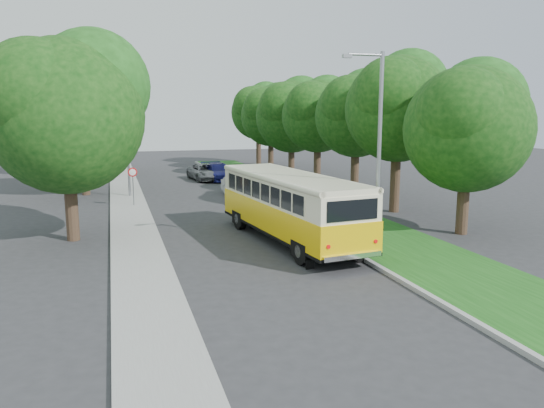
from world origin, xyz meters
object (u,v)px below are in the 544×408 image
object	(u,v)px
lamppost_near	(377,148)
car_grey	(206,172)
lamppost_far	(126,137)
car_silver	(261,197)
car_white	(240,186)
vintage_bus	(290,208)
car_blue	(219,172)

from	to	relation	value
lamppost_near	car_grey	distance (m)	26.52
lamppost_far	car_grey	world-z (taller)	lamppost_far
lamppost_far	car_silver	size ratio (longest dim) A/B	1.74
lamppost_near	car_white	size ratio (longest dim) A/B	1.93
car_silver	vintage_bus	bearing A→B (deg)	-104.80
vintage_bus	car_grey	bearing A→B (deg)	82.79
car_silver	lamppost_far	bearing A→B (deg)	129.76
vintage_bus	car_silver	distance (m)	8.45
lamppost_far	car_white	distance (m)	8.35
lamppost_far	car_grey	bearing A→B (deg)	49.09
lamppost_far	car_grey	size ratio (longest dim) A/B	1.50
car_white	car_blue	world-z (taller)	car_blue
lamppost_near	lamppost_far	distance (m)	20.53
car_silver	car_white	bearing A→B (deg)	82.89
car_silver	car_grey	distance (m)	14.52
lamppost_far	car_white	world-z (taller)	lamppost_far
lamppost_near	car_grey	size ratio (longest dim) A/B	1.60
car_blue	car_silver	bearing A→B (deg)	-97.11
vintage_bus	car_silver	xyz separation A→B (m)	(1.01, 8.35, -0.82)
lamppost_near	vintage_bus	distance (m)	4.99
lamppost_near	car_white	distance (m)	17.24
car_white	car_grey	size ratio (longest dim) A/B	0.83
lamppost_far	car_blue	xyz separation A→B (m)	(7.70, 7.27, -3.39)
lamppost_near	car_silver	xyz separation A→B (m)	(-1.42, 11.68, -3.64)
lamppost_near	car_white	world-z (taller)	lamppost_near
vintage_bus	car_white	world-z (taller)	vintage_bus
car_white	lamppost_near	bearing A→B (deg)	-91.97
lamppost_near	car_grey	bearing A→B (deg)	94.93
lamppost_far	car_blue	bearing A→B (deg)	43.36
car_white	vintage_bus	bearing A→B (deg)	-101.02
lamppost_near	lamppost_far	world-z (taller)	lamppost_near
lamppost_near	car_silver	distance (m)	12.31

